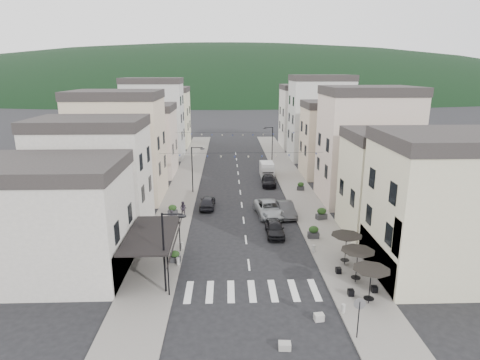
% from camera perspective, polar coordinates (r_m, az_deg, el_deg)
% --- Properties ---
extents(ground, '(700.00, 700.00, 0.00)m').
position_cam_1_polar(ground, '(27.97, 1.98, -17.60)').
color(ground, black).
rests_on(ground, ground).
extents(sidewalk_left, '(4.00, 76.00, 0.12)m').
position_cam_1_polar(sidewalk_left, '(57.74, -7.62, -0.02)').
color(sidewalk_left, slate).
rests_on(sidewalk_left, ground).
extents(sidewalk_right, '(4.00, 76.00, 0.12)m').
position_cam_1_polar(sidewalk_right, '(58.19, 7.24, 0.11)').
color(sidewalk_right, slate).
rests_on(sidewalk_right, ground).
extents(hill_backdrop, '(640.00, 360.00, 70.00)m').
position_cam_1_polar(hill_backdrop, '(323.78, -1.68, 12.62)').
color(hill_backdrop, black).
rests_on(hill_backdrop, ground).
extents(boutique_building, '(12.00, 8.00, 8.00)m').
position_cam_1_polar(boutique_building, '(33.51, -26.24, -5.86)').
color(boutique_building, '#B0ACA2').
rests_on(boutique_building, ground).
extents(bistro_building, '(10.00, 8.00, 10.00)m').
position_cam_1_polar(bistro_building, '(33.45, 27.25, -4.20)').
color(bistro_building, beige).
rests_on(bistro_building, ground).
extents(boutique_awning, '(3.77, 7.50, 3.28)m').
position_cam_1_polar(boutique_awning, '(31.38, -12.05, -7.69)').
color(boutique_awning, black).
rests_on(boutique_awning, ground).
extents(buildings_row_left, '(10.20, 54.16, 14.00)m').
position_cam_1_polar(buildings_row_left, '(63.15, -13.69, 6.62)').
color(buildings_row_left, '#B0ACA2').
rests_on(buildings_row_left, ground).
extents(buildings_row_right, '(10.20, 54.16, 14.50)m').
position_cam_1_polar(buildings_row_right, '(62.80, 13.14, 6.79)').
color(buildings_row_right, beige).
rests_on(buildings_row_right, ground).
extents(cafe_terrace, '(2.50, 8.10, 2.53)m').
position_cam_1_polar(cafe_terrace, '(30.68, 16.39, -10.10)').
color(cafe_terrace, black).
rests_on(cafe_terrace, ground).
extents(streetlamp_left_near, '(1.70, 0.56, 6.00)m').
position_cam_1_polar(streetlamp_left_near, '(28.20, -10.27, -9.01)').
color(streetlamp_left_near, black).
rests_on(streetlamp_left_near, ground).
extents(streetlamp_left_far, '(1.70, 0.56, 6.00)m').
position_cam_1_polar(streetlamp_left_far, '(50.91, -6.52, 2.16)').
color(streetlamp_left_far, black).
rests_on(streetlamp_left_far, ground).
extents(streetlamp_right_far, '(1.70, 0.56, 6.00)m').
position_cam_1_polar(streetlamp_right_far, '(68.81, 4.39, 5.65)').
color(streetlamp_right_far, black).
rests_on(streetlamp_right_far, ground).
extents(traffic_sign, '(0.70, 0.07, 2.70)m').
position_cam_1_polar(traffic_sign, '(25.09, 16.58, -17.33)').
color(traffic_sign, black).
rests_on(traffic_sign, ground).
extents(bollards, '(11.66, 10.26, 0.60)m').
position_cam_1_polar(bollards, '(32.52, 1.32, -11.71)').
color(bollards, gray).
rests_on(bollards, ground).
extents(bunting_near, '(19.00, 0.28, 0.62)m').
position_cam_1_polar(bunting_near, '(46.44, 0.22, 3.46)').
color(bunting_near, black).
rests_on(bunting_near, ground).
extents(bunting_far, '(19.00, 0.28, 0.62)m').
position_cam_1_polar(bunting_far, '(62.18, -0.34, 6.49)').
color(bunting_far, black).
rests_on(bunting_far, ground).
extents(parked_car_a, '(1.68, 4.13, 1.41)m').
position_cam_1_polar(parked_car_a, '(38.55, 4.96, -6.83)').
color(parked_car_a, black).
rests_on(parked_car_a, ground).
extents(parked_car_b, '(1.98, 4.68, 1.50)m').
position_cam_1_polar(parked_car_b, '(43.59, 6.52, -4.14)').
color(parked_car_b, '#313133').
rests_on(parked_car_b, ground).
extents(parked_car_c, '(3.25, 5.90, 1.57)m').
position_cam_1_polar(parked_car_c, '(43.47, 4.14, -4.09)').
color(parked_car_c, '#96999E').
rests_on(parked_car_c, ground).
extents(parked_car_d, '(2.11, 4.69, 1.33)m').
position_cam_1_polar(parked_car_d, '(54.86, 4.11, -0.08)').
color(parked_car_d, black).
rests_on(parked_car_d, ground).
extents(parked_car_e, '(1.81, 4.22, 1.42)m').
position_cam_1_polar(parked_car_e, '(45.88, -4.66, -3.14)').
color(parked_car_e, black).
rests_on(parked_car_e, ground).
extents(delivery_van, '(1.88, 4.65, 2.22)m').
position_cam_1_polar(delivery_van, '(59.39, 3.83, 1.54)').
color(delivery_van, silver).
rests_on(delivery_van, ground).
extents(pedestrian_a, '(0.74, 0.63, 1.72)m').
position_cam_1_polar(pedestrian_a, '(40.64, -9.61, -5.38)').
color(pedestrian_a, black).
rests_on(pedestrian_a, sidewalk_left).
extents(pedestrian_b, '(0.91, 0.80, 1.57)m').
position_cam_1_polar(pedestrian_b, '(43.44, -8.07, -4.05)').
color(pedestrian_b, '#27212D').
rests_on(pedestrian_b, sidewalk_left).
extents(concrete_block_b, '(0.65, 0.53, 0.45)m').
position_cam_1_polar(concrete_block_b, '(27.07, 11.18, -18.60)').
color(concrete_block_b, '#A09C98').
rests_on(concrete_block_b, ground).
extents(concrete_block_c, '(0.73, 0.55, 0.40)m').
position_cam_1_polar(concrete_block_c, '(24.58, 6.38, -22.40)').
color(concrete_block_c, gray).
rests_on(concrete_block_c, ground).
extents(planter_la, '(0.93, 0.54, 1.01)m').
position_cam_1_polar(planter_la, '(33.53, -9.25, -10.69)').
color(planter_la, '#2E2E31').
rests_on(planter_la, sidewalk_left).
extents(planter_lb, '(1.04, 0.60, 1.15)m').
position_cam_1_polar(planter_lb, '(43.89, -9.56, -4.22)').
color(planter_lb, '#323235').
rests_on(planter_lb, sidewalk_left).
extents(planter_ra, '(1.09, 0.65, 1.18)m').
position_cam_1_polar(planter_ra, '(38.14, 10.41, -7.31)').
color(planter_ra, '#29282B').
rests_on(planter_ra, sidewalk_right).
extents(planter_rb, '(1.23, 0.90, 1.24)m').
position_cam_1_polar(planter_rb, '(42.94, 11.52, -4.71)').
color(planter_rb, '#2D2D2F').
rests_on(planter_rb, sidewalk_right).
extents(planter_rc, '(1.02, 0.66, 1.07)m').
position_cam_1_polar(planter_rc, '(52.76, 8.62, -0.88)').
color(planter_rc, '#2B2B2D').
rests_on(planter_rc, sidewalk_right).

